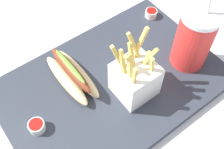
{
  "coord_description": "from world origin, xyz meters",
  "views": [
    {
      "loc": [
        -0.21,
        -0.28,
        0.56
      ],
      "look_at": [
        0.0,
        0.0,
        0.05
      ],
      "focal_mm": 45.48,
      "sensor_mm": 36.0,
      "label": 1
    }
  ],
  "objects_px": {
    "soda_cup": "(194,39)",
    "hot_dog_1": "(72,75)",
    "ketchup_cup_2": "(36,125)",
    "ketchup_cup_1": "(151,13)",
    "fries_basket": "(135,78)"
  },
  "relations": [
    {
      "from": "soda_cup",
      "to": "hot_dog_1",
      "type": "xyz_separation_m",
      "value": [
        -0.25,
        0.11,
        -0.05
      ]
    },
    {
      "from": "hot_dog_1",
      "to": "ketchup_cup_2",
      "type": "bearing_deg",
      "value": -155.41
    },
    {
      "from": "ketchup_cup_1",
      "to": "hot_dog_1",
      "type": "bearing_deg",
      "value": -169.92
    },
    {
      "from": "fries_basket",
      "to": "hot_dog_1",
      "type": "bearing_deg",
      "value": 132.57
    },
    {
      "from": "soda_cup",
      "to": "ketchup_cup_2",
      "type": "distance_m",
      "value": 0.38
    },
    {
      "from": "fries_basket",
      "to": "ketchup_cup_2",
      "type": "height_order",
      "value": "fries_basket"
    },
    {
      "from": "hot_dog_1",
      "to": "ketchup_cup_2",
      "type": "distance_m",
      "value": 0.13
    },
    {
      "from": "soda_cup",
      "to": "ketchup_cup_2",
      "type": "height_order",
      "value": "soda_cup"
    },
    {
      "from": "fries_basket",
      "to": "ketchup_cup_1",
      "type": "xyz_separation_m",
      "value": [
        0.18,
        0.15,
        -0.04
      ]
    },
    {
      "from": "ketchup_cup_1",
      "to": "ketchup_cup_2",
      "type": "xyz_separation_m",
      "value": [
        -0.4,
        -0.1,
        0.0
      ]
    },
    {
      "from": "ketchup_cup_1",
      "to": "soda_cup",
      "type": "bearing_deg",
      "value": -99.9
    },
    {
      "from": "soda_cup",
      "to": "hot_dog_1",
      "type": "bearing_deg",
      "value": 155.8
    },
    {
      "from": "soda_cup",
      "to": "hot_dog_1",
      "type": "relative_size",
      "value": 1.51
    },
    {
      "from": "fries_basket",
      "to": "ketchup_cup_1",
      "type": "relative_size",
      "value": 5.22
    },
    {
      "from": "fries_basket",
      "to": "ketchup_cup_2",
      "type": "distance_m",
      "value": 0.22
    }
  ]
}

